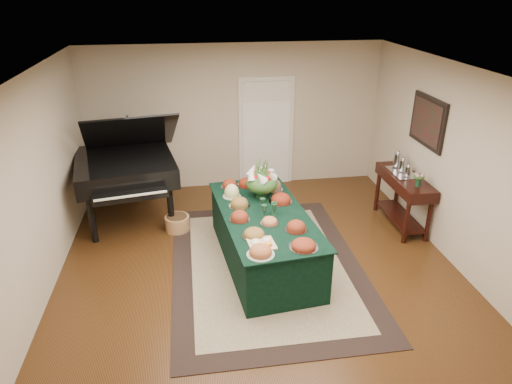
{
  "coord_description": "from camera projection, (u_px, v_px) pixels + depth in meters",
  "views": [
    {
      "loc": [
        -0.84,
        -5.3,
        3.67
      ],
      "look_at": [
        0.0,
        0.3,
        1.05
      ],
      "focal_mm": 32.0,
      "sensor_mm": 36.0,
      "label": 1
    }
  ],
  "objects": [
    {
      "name": "floral_centerpiece",
      "position": [
        262.0,
        179.0,
        6.6
      ],
      "size": [
        0.48,
        0.48,
        0.48
      ],
      "color": "#14331E",
      "rests_on": "buffet_table"
    },
    {
      "name": "grand_piano",
      "position": [
        126.0,
        166.0,
        7.41
      ],
      "size": [
        1.83,
        2.05,
        1.85
      ],
      "color": "black",
      "rests_on": "ground"
    },
    {
      "name": "mahogany_sideboard",
      "position": [
        404.0,
        187.0,
        7.3
      ],
      "size": [
        0.45,
        1.33,
        0.87
      ],
      "color": "black",
      "rests_on": "ground"
    },
    {
      "name": "ground",
      "position": [
        259.0,
        268.0,
        6.41
      ],
      "size": [
        6.0,
        6.0,
        0.0
      ],
      "primitive_type": "plane",
      "color": "black",
      "rests_on": "ground"
    },
    {
      "name": "kitchen_doorway",
      "position": [
        266.0,
        134.0,
        8.73
      ],
      "size": [
        1.05,
        0.07,
        2.1
      ],
      "color": "silver",
      "rests_on": "ground"
    },
    {
      "name": "buffet_table",
      "position": [
        264.0,
        237.0,
        6.42
      ],
      "size": [
        1.38,
        2.5,
        0.79
      ],
      "color": "black",
      "rests_on": "ground"
    },
    {
      "name": "wicker_basket",
      "position": [
        178.0,
        223.0,
        7.36
      ],
      "size": [
        0.39,
        0.39,
        0.25
      ],
      "primitive_type": "cylinder",
      "color": "#9E6B40",
      "rests_on": "ground"
    },
    {
      "name": "food_platters",
      "position": [
        261.0,
        207.0,
        6.31
      ],
      "size": [
        1.02,
        2.36,
        0.15
      ],
      "color": "#ADB7AD",
      "rests_on": "buffet_table"
    },
    {
      "name": "pink_bouquet",
      "position": [
        419.0,
        177.0,
        6.79
      ],
      "size": [
        0.18,
        0.18,
        0.23
      ],
      "color": "#14331E",
      "rests_on": "mahogany_sideboard"
    },
    {
      "name": "tea_service",
      "position": [
        402.0,
        165.0,
        7.32
      ],
      "size": [
        0.34,
        0.58,
        0.3
      ],
      "color": "silver",
      "rests_on": "mahogany_sideboard"
    },
    {
      "name": "area_rug",
      "position": [
        267.0,
        265.0,
        6.47
      ],
      "size": [
        2.63,
        3.69,
        0.01
      ],
      "color": "black",
      "rests_on": "ground"
    },
    {
      "name": "wall_painting",
      "position": [
        428.0,
        122.0,
        6.88
      ],
      "size": [
        0.05,
        0.95,
        0.75
      ],
      "color": "black",
      "rests_on": "ground"
    },
    {
      "name": "green_goblets",
      "position": [
        269.0,
        208.0,
        6.19
      ],
      "size": [
        0.22,
        0.28,
        0.18
      ],
      "color": "#14331E",
      "rests_on": "buffet_table"
    },
    {
      "name": "cutting_board",
      "position": [
        261.0,
        241.0,
        5.5
      ],
      "size": [
        0.35,
        0.35,
        0.1
      ],
      "color": "tan",
      "rests_on": "buffet_table"
    }
  ]
}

